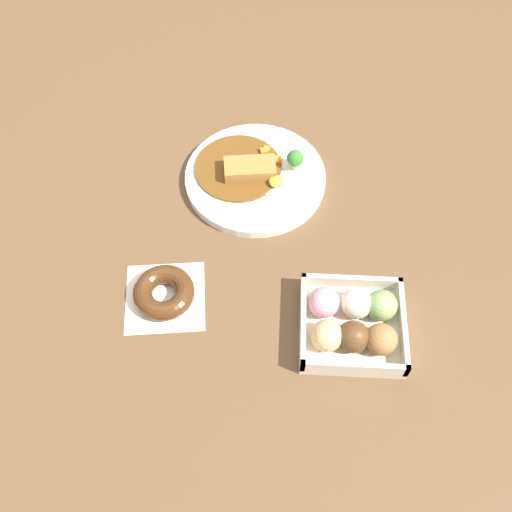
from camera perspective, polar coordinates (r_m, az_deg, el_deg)
ground_plane at (r=1.07m, az=3.08°, el=0.67°), size 1.60×1.60×0.00m
curry_plate at (r=1.16m, az=-0.14°, el=7.68°), size 0.27×0.27×0.06m
donut_box at (r=0.98m, az=9.27°, el=-6.32°), size 0.17×0.16×0.06m
chocolate_ring_donut at (r=1.02m, az=-8.80°, el=-3.51°), size 0.15×0.15×0.04m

